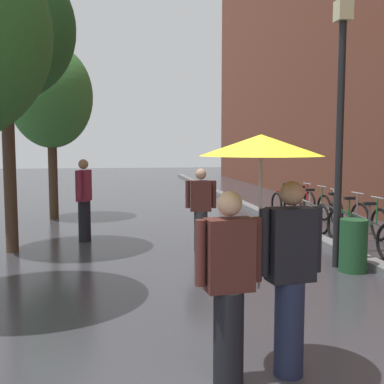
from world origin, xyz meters
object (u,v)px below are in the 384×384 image
object	(u,v)px
street_lamp_post	(340,115)
pedestrian_walking_midground	(84,200)
parked_bicycle_3	(379,232)
street_tree_2	(51,97)
parked_bicycle_8	(293,203)
street_tree_1	(4,28)
parked_bicycle_7	(307,207)
parked_bicycle_4	(358,224)
parked_bicycle_6	(317,212)
parked_bicycle_5	(341,217)
couple_under_umbrella	(261,224)
pedestrian_walking_far	(201,209)
litter_bin	(353,246)

from	to	relation	value
street_lamp_post	pedestrian_walking_midground	distance (m)	5.41
parked_bicycle_3	street_lamp_post	size ratio (longest dim) A/B	0.27
street_tree_2	parked_bicycle_8	distance (m)	7.39
street_tree_1	parked_bicycle_7	xyz separation A→B (m)	(7.02, 2.64, -3.78)
parked_bicycle_4	parked_bicycle_6	distance (m)	1.89
parked_bicycle_5	couple_under_umbrella	distance (m)	7.48
parked_bicycle_3	pedestrian_walking_far	xyz separation A→B (m)	(-3.36, 0.59, 0.43)
street_tree_1	street_tree_2	world-z (taller)	street_tree_1
parked_bicycle_7	pedestrian_walking_midground	xyz separation A→B (m)	(-5.72, -1.81, 0.52)
parked_bicycle_6	street_lamp_post	bearing A→B (deg)	-109.39
couple_under_umbrella	pedestrian_walking_far	size ratio (longest dim) A/B	1.33
parked_bicycle_5	street_lamp_post	world-z (taller)	street_lamp_post
parked_bicycle_4	street_tree_1	bearing A→B (deg)	179.07
street_tree_2	couple_under_umbrella	world-z (taller)	street_tree_2
couple_under_umbrella	pedestrian_walking_far	xyz separation A→B (m)	(0.38, 5.02, -0.56)
parked_bicycle_5	pedestrian_walking_midground	distance (m)	5.80
parked_bicycle_4	parked_bicycle_7	xyz separation A→B (m)	(0.02, 2.76, 0.00)
parked_bicycle_7	pedestrian_walking_far	bearing A→B (deg)	-137.84
parked_bicycle_4	couple_under_umbrella	world-z (taller)	couple_under_umbrella
litter_bin	street_lamp_post	bearing A→B (deg)	112.20
parked_bicycle_8	pedestrian_walking_far	bearing A→B (deg)	-130.10
parked_bicycle_4	pedestrian_walking_midground	bearing A→B (deg)	170.54
parked_bicycle_3	street_lamp_post	xyz separation A→B (m)	(-1.33, -0.94, 2.15)
parked_bicycle_5	pedestrian_walking_far	xyz separation A→B (m)	(-3.51, -1.28, 0.43)
parked_bicycle_6	litter_bin	distance (m)	4.29
street_tree_1	parked_bicycle_3	bearing A→B (deg)	-8.83
parked_bicycle_8	pedestrian_walking_midground	distance (m)	6.34
parked_bicycle_5	street_lamp_post	bearing A→B (deg)	-117.71
street_tree_2	litter_bin	xyz separation A→B (m)	(5.48, -6.54, -2.92)
street_tree_1	parked_bicycle_3	size ratio (longest dim) A/B	4.75
parked_bicycle_4	street_lamp_post	world-z (taller)	street_lamp_post
street_tree_1	parked_bicycle_5	distance (m)	8.06
parked_bicycle_4	litter_bin	world-z (taller)	parked_bicycle_4
street_tree_2	parked_bicycle_6	world-z (taller)	street_tree_2
street_tree_2	parked_bicycle_7	size ratio (longest dim) A/B	4.17
parked_bicycle_6	couple_under_umbrella	world-z (taller)	couple_under_umbrella
street_tree_2	pedestrian_walking_midground	bearing A→B (deg)	-72.69
parked_bicycle_8	litter_bin	bearing A→B (deg)	-102.06
parked_bicycle_6	pedestrian_walking_far	world-z (taller)	pedestrian_walking_far
street_tree_2	street_lamp_post	xyz separation A→B (m)	(5.34, -6.21, -0.82)
parked_bicycle_7	parked_bicycle_3	bearing A→B (deg)	-91.49
parked_bicycle_6	parked_bicycle_7	world-z (taller)	same
street_tree_2	parked_bicycle_7	distance (m)	7.55
parked_bicycle_7	pedestrian_walking_far	world-z (taller)	pedestrian_walking_far
parked_bicycle_6	parked_bicycle_7	bearing A→B (deg)	83.89
parked_bicycle_3	parked_bicycle_5	size ratio (longest dim) A/B	1.00
parked_bicycle_4	parked_bicycle_6	bearing A→B (deg)	92.15
street_lamp_post	pedestrian_walking_far	xyz separation A→B (m)	(-2.03, 1.53, -1.72)
parked_bicycle_5	street_lamp_post	xyz separation A→B (m)	(-1.48, -2.81, 2.15)
street_lamp_post	pedestrian_walking_midground	xyz separation A→B (m)	(-4.30, 2.85, -1.63)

